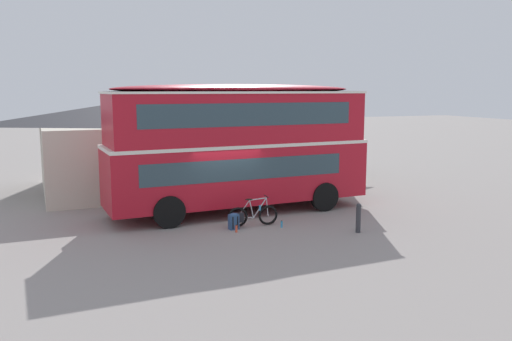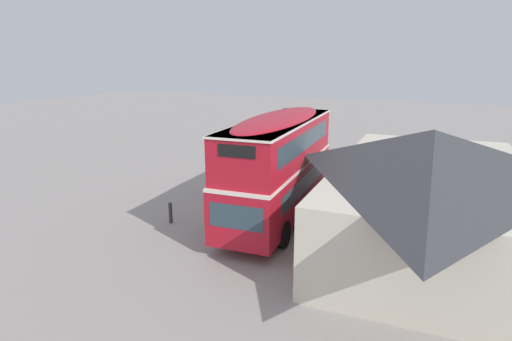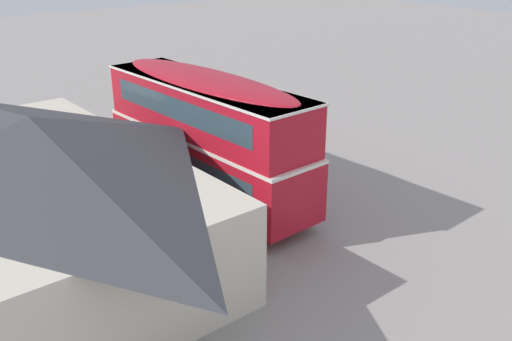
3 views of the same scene
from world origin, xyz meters
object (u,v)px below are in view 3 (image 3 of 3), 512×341
at_px(kerb_bollard, 253,144).
at_px(touring_bicycle, 258,177).
at_px(double_decker_bus, 207,132).
at_px(water_bottle_blue_sports, 255,173).
at_px(backpack_on_ground, 272,183).
at_px(water_bottle_red_squeeze, 280,185).

bearing_deg(kerb_bollard, touring_bicycle, 146.39).
bearing_deg(double_decker_bus, water_bottle_blue_sports, -77.42).
relative_size(backpack_on_ground, kerb_bollard, 0.57).
xyz_separation_m(double_decker_bus, kerb_bollard, (2.67, -4.13, -2.14)).
xyz_separation_m(backpack_on_ground, water_bottle_blue_sports, (1.58, -0.35, -0.17)).
height_order(backpack_on_ground, kerb_bollard, kerb_bollard).
distance_m(backpack_on_ground, kerb_bollard, 4.08).
relative_size(backpack_on_ground, water_bottle_red_squeeze, 2.16).
distance_m(water_bottle_red_squeeze, kerb_bollard, 3.97).
bearing_deg(backpack_on_ground, water_bottle_red_squeeze, -95.21).
bearing_deg(water_bottle_blue_sports, water_bottle_red_squeeze, -178.57).
height_order(double_decker_bus, touring_bicycle, double_decker_bus).
xyz_separation_m(water_bottle_blue_sports, kerb_bollard, (2.07, -1.44, 0.39)).
height_order(water_bottle_red_squeeze, kerb_bollard, kerb_bollard).
height_order(double_decker_bus, water_bottle_blue_sports, double_decker_bus).
bearing_deg(double_decker_bus, kerb_bollard, -57.07).
height_order(touring_bicycle, water_bottle_blue_sports, touring_bicycle).
bearing_deg(touring_bicycle, double_decker_bus, 82.28).
distance_m(double_decker_bus, touring_bicycle, 3.15).
xyz_separation_m(touring_bicycle, kerb_bollard, (2.97, -1.97, 0.13)).
height_order(touring_bicycle, water_bottle_red_squeeze, touring_bicycle).
distance_m(touring_bicycle, water_bottle_red_squeeze, 0.95).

